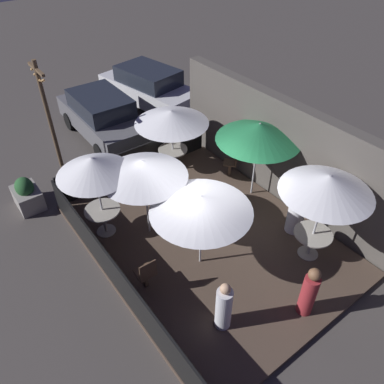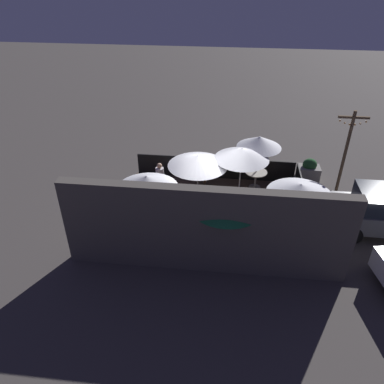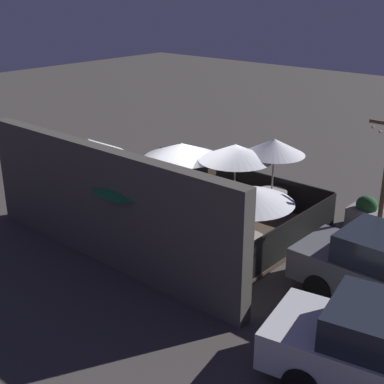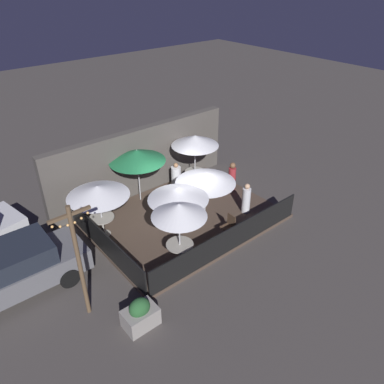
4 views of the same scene
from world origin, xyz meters
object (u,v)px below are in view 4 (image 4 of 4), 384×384
(patio_umbrella_1, at_px, (195,140))
(patio_umbrella_4, at_px, (178,193))
(dining_table_2, at_px, (102,221))
(light_post, at_px, (78,257))
(dining_table_0, at_px, (180,248))
(patio_umbrella_0, at_px, (179,210))
(patron_1, at_px, (246,199))
(patio_umbrella_5, at_px, (137,155))
(patio_umbrella_3, at_px, (206,178))
(planter_box, at_px, (140,314))
(patio_chair_1, at_px, (229,226))
(patron_0, at_px, (232,177))
(parked_car_0, at_px, (13,270))
(dining_table_1, at_px, (195,174))
(patio_umbrella_2, at_px, (98,191))
(patio_chair_0, at_px, (117,196))
(patron_2, at_px, (176,177))

(patio_umbrella_1, relative_size, patio_umbrella_4, 1.08)
(dining_table_2, distance_m, light_post, 3.73)
(patio_umbrella_1, height_order, dining_table_0, patio_umbrella_1)
(patio_umbrella_0, relative_size, light_post, 0.63)
(patron_1, distance_m, light_post, 7.24)
(patio_umbrella_5, bearing_deg, patio_umbrella_1, -11.91)
(patio_umbrella_1, distance_m, dining_table_2, 5.16)
(patio_umbrella_3, xyz_separation_m, planter_box, (-4.61, -2.56, -1.54))
(dining_table_2, height_order, planter_box, planter_box)
(patio_chair_1, xyz_separation_m, light_post, (-5.41, 0.20, 1.42))
(patron_0, xyz_separation_m, parked_car_0, (-9.16, -0.02, 0.11))
(patio_umbrella_0, xyz_separation_m, patio_umbrella_5, (1.12, 4.13, -0.03))
(patio_umbrella_5, height_order, patron_0, patio_umbrella_5)
(patio_umbrella_1, xyz_separation_m, patio_umbrella_5, (-2.54, 0.54, -0.11))
(patio_umbrella_0, bearing_deg, patio_umbrella_3, 30.57)
(dining_table_1, bearing_deg, patio_umbrella_2, -172.75)
(patio_chair_0, bearing_deg, patio_chair_1, 71.42)
(patron_2, height_order, light_post, light_post)
(dining_table_2, relative_size, patron_0, 0.68)
(patio_umbrella_2, xyz_separation_m, patron_1, (5.07, -2.29, -1.27))
(patio_umbrella_1, xyz_separation_m, patron_0, (0.98, -1.32, -1.55))
(patio_umbrella_1, bearing_deg, dining_table_0, -135.54)
(patio_umbrella_1, bearing_deg, patio_umbrella_5, 168.09)
(patio_chair_1, bearing_deg, dining_table_0, 0.00)
(patron_2, height_order, planter_box, patron_2)
(patio_umbrella_1, relative_size, light_post, 0.65)
(patio_umbrella_2, bearing_deg, patio_umbrella_5, 26.33)
(patio_umbrella_3, xyz_separation_m, patio_umbrella_4, (-1.60, -0.43, 0.16))
(light_post, bearing_deg, patron_0, 15.15)
(light_post, bearing_deg, patio_umbrella_3, 12.34)
(planter_box, bearing_deg, patron_0, 26.57)
(patron_2, relative_size, planter_box, 1.27)
(patron_2, bearing_deg, light_post, 8.74)
(patio_umbrella_5, xyz_separation_m, light_post, (-4.36, -3.99, -0.12))
(dining_table_2, xyz_separation_m, patron_0, (5.86, -0.70, 0.01))
(dining_table_0, height_order, dining_table_1, dining_table_0)
(planter_box, bearing_deg, patio_umbrella_2, 74.97)
(parked_car_0, bearing_deg, patio_chair_0, 24.06)
(dining_table_2, xyz_separation_m, parked_car_0, (-3.30, -0.72, 0.12))
(patio_umbrella_5, bearing_deg, dining_table_1, -11.91)
(patio_umbrella_0, height_order, light_post, light_post)
(dining_table_1, distance_m, patron_2, 0.86)
(patio_umbrella_2, distance_m, patio_chair_0, 2.28)
(patio_umbrella_2, relative_size, planter_box, 2.27)
(patio_umbrella_3, relative_size, dining_table_0, 2.50)
(planter_box, bearing_deg, parked_car_0, 122.07)
(patio_umbrella_4, distance_m, patron_2, 4.02)
(planter_box, relative_size, parked_car_0, 0.22)
(patio_umbrella_3, height_order, dining_table_2, patio_umbrella_3)
(patron_0, distance_m, patron_1, 1.77)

